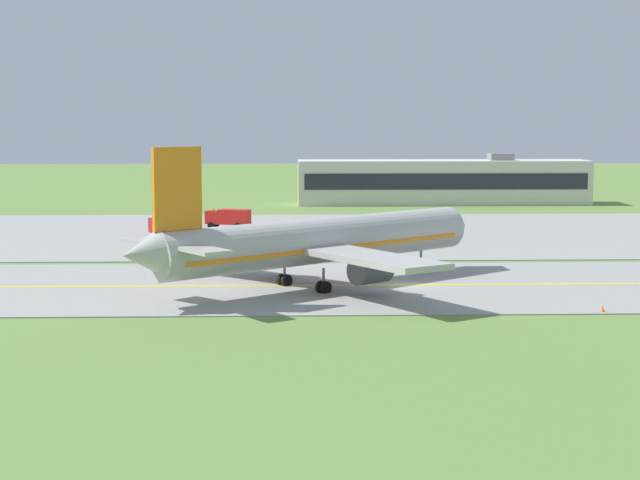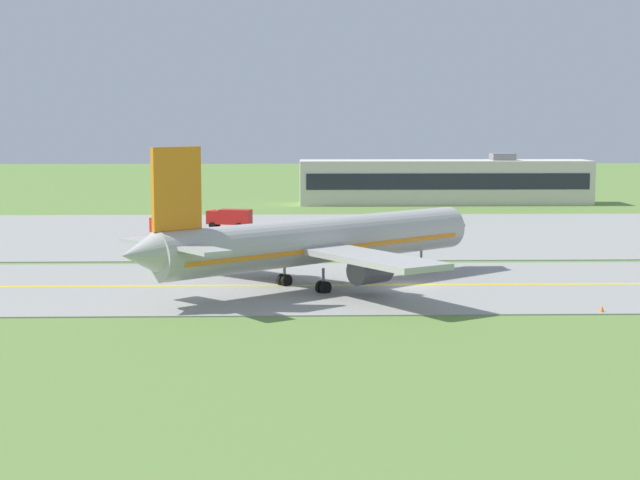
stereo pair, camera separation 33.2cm
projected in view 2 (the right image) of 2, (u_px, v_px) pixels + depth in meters
name	position (u px, v px, depth m)	size (l,w,h in m)	color
ground_plane	(409.00, 286.00, 91.89)	(500.00, 500.00, 0.00)	olive
taxiway_strip	(409.00, 285.00, 91.89)	(240.00, 28.00, 0.10)	gray
apron_pad	(449.00, 233.00, 133.86)	(140.00, 52.00, 0.10)	gray
taxiway_centreline	(409.00, 285.00, 91.88)	(220.00, 0.60, 0.01)	yellow
airplane_lead	(316.00, 242.00, 90.31)	(32.88, 29.53, 12.70)	#ADADA8
service_truck_baggage	(230.00, 217.00, 139.70)	(6.33, 3.66, 2.60)	red
service_truck_fuel	(173.00, 223.00, 131.63)	(5.62, 5.76, 2.60)	red
terminal_building	(445.00, 182.00, 179.38)	(50.43, 9.08, 8.82)	beige
traffic_cone_near_edge	(602.00, 309.00, 79.09)	(0.44, 0.44, 0.60)	orange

